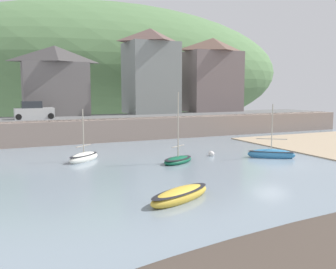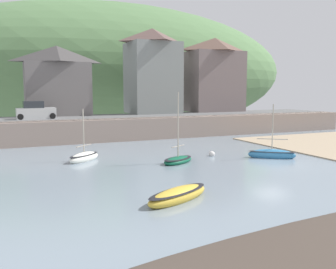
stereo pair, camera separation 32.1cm
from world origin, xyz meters
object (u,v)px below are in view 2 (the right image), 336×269
dinghy_open_wooden (272,154)px  parked_car_near_slipway (35,112)px  waterfront_building_left (58,80)px  motorboat_with_cabin (178,195)px  fishing_boat_green (84,157)px  mooring_buoy (212,154)px  waterfront_building_right (215,74)px  sailboat_blue_trim (178,160)px  waterfront_building_centre (153,71)px

dinghy_open_wooden → parked_car_near_slipway: 25.62m
waterfront_building_left → motorboat_with_cabin: bearing=-86.8°
fishing_boat_green → mooring_buoy: 10.61m
mooring_buoy → motorboat_with_cabin: bearing=-127.8°
waterfront_building_right → sailboat_blue_trim: waterfront_building_right is taller
waterfront_building_centre → dinghy_open_wooden: size_ratio=2.44×
motorboat_with_cabin → parked_car_near_slipway: parked_car_near_slipway is taller
sailboat_blue_trim → fishing_boat_green: size_ratio=1.29×
parked_car_near_slipway → dinghy_open_wooden: bearing=-49.9°
waterfront_building_right → fishing_boat_green: size_ratio=2.46×
waterfront_building_right → fishing_boat_green: 30.39m
fishing_boat_green → parked_car_near_slipway: parked_car_near_slipway is taller
fishing_boat_green → dinghy_open_wooden: dinghy_open_wooden is taller
waterfront_building_left → waterfront_building_centre: bearing=0.0°
dinghy_open_wooden → parked_car_near_slipway: bearing=168.3°
waterfront_building_left → dinghy_open_wooden: bearing=-59.5°
waterfront_building_left → waterfront_building_centre: 12.63m
waterfront_building_centre → motorboat_with_cabin: 33.86m
motorboat_with_cabin → sailboat_blue_trim: sailboat_blue_trim is taller
parked_car_near_slipway → sailboat_blue_trim: bearing=-64.8°
motorboat_with_cabin → sailboat_blue_trim: (4.17, 8.86, -0.03)m
sailboat_blue_trim → parked_car_near_slipway: size_ratio=1.34×
waterfront_building_right → dinghy_open_wooden: waterfront_building_right is taller
fishing_boat_green → parked_car_near_slipway: 14.56m
waterfront_building_right → parked_car_near_slipway: (-25.35, -4.50, -4.58)m
waterfront_building_left → motorboat_with_cabin: waterfront_building_left is taller
fishing_boat_green → mooring_buoy: (10.39, -2.15, -0.14)m
waterfront_building_left → mooring_buoy: waterfront_building_left is taller
mooring_buoy → waterfront_building_right: bearing=58.9°
waterfront_building_left → waterfront_building_centre: waterfront_building_centre is taller
waterfront_building_left → waterfront_building_right: bearing=-0.0°
waterfront_building_right → mooring_buoy: size_ratio=20.51×
motorboat_with_cabin → parked_car_near_slipway: 27.20m
dinghy_open_wooden → fishing_boat_green: bearing=-162.4°
motorboat_with_cabin → fishing_boat_green: size_ratio=1.03×
motorboat_with_cabin → fishing_boat_green: bearing=74.6°
dinghy_open_wooden → parked_car_near_slipway: dinghy_open_wooden is taller
waterfront_building_left → mooring_buoy: 23.84m
waterfront_building_left → fishing_boat_green: waterfront_building_left is taller
waterfront_building_left → parked_car_near_slipway: waterfront_building_left is taller
waterfront_building_centre → mooring_buoy: size_ratio=21.91×
fishing_boat_green → dinghy_open_wooden: size_ratio=0.93×
waterfront_building_left → mooring_buoy: bearing=-64.6°
waterfront_building_left → motorboat_with_cabin: size_ratio=1.91×
mooring_buoy → parked_car_near_slipway: bearing=128.5°
sailboat_blue_trim → fishing_boat_green: sailboat_blue_trim is taller
waterfront_building_centre → fishing_boat_green: (-13.11, -18.55, -7.85)m
waterfront_building_left → dinghy_open_wooden: (13.87, -23.52, -6.42)m
mooring_buoy → waterfront_building_centre: bearing=82.5°
motorboat_with_cabin → waterfront_building_left: bearing=67.4°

